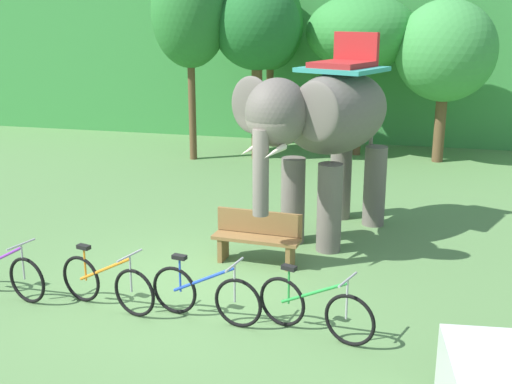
{
  "coord_description": "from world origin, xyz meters",
  "views": [
    {
      "loc": [
        3.17,
        -8.78,
        4.18
      ],
      "look_at": [
        0.7,
        1.0,
        1.3
      ],
      "focal_mm": 44.96,
      "sensor_mm": 36.0,
      "label": 1
    }
  ],
  "objects": [
    {
      "name": "ground_plane",
      "position": [
        0.0,
        0.0,
        0.0
      ],
      "size": [
        80.0,
        80.0,
        0.0
      ],
      "primitive_type": "plane",
      "color": "#567F47"
    },
    {
      "name": "bike_purple",
      "position": [
        -2.7,
        -1.07,
        0.39
      ],
      "size": [
        1.67,
        0.6,
        0.92
      ],
      "color": "black",
      "rests_on": "ground"
    },
    {
      "name": "tree_center_left",
      "position": [
        3.82,
        9.79,
        3.08
      ],
      "size": [
        2.74,
        2.74,
        4.48
      ],
      "color": "brown",
      "rests_on": "ground"
    },
    {
      "name": "elephant",
      "position": [
        1.63,
        2.69,
        2.2
      ],
      "size": [
        2.88,
        4.2,
        3.78
      ],
      "color": "#665E56",
      "rests_on": "ground"
    },
    {
      "name": "tree_left",
      "position": [
        1.49,
        10.14,
        3.55
      ],
      "size": [
        3.17,
        3.17,
        4.62
      ],
      "color": "brown",
      "rests_on": "ground"
    },
    {
      "name": "bike_blue",
      "position": [
        0.5,
        -1.07,
        0.39
      ],
      "size": [
        1.69,
        0.52,
        0.92
      ],
      "color": "black",
      "rests_on": "ground"
    },
    {
      "name": "bike_orange",
      "position": [
        -0.99,
        -1.08,
        0.39
      ],
      "size": [
        1.67,
        0.61,
        0.92
      ],
      "color": "black",
      "rests_on": "ground"
    },
    {
      "name": "bike_green",
      "position": [
        2.03,
        -1.13,
        0.39
      ],
      "size": [
        1.64,
        0.69,
        0.92
      ],
      "color": "black",
      "rests_on": "ground"
    },
    {
      "name": "wooden_bench",
      "position": [
        0.68,
        1.17,
        0.48
      ],
      "size": [
        1.52,
        0.51,
        0.89
      ],
      "color": "brown",
      "rests_on": "ground"
    },
    {
      "name": "foliage_hedge",
      "position": [
        0.0,
        14.84,
        3.16
      ],
      "size": [
        36.0,
        6.0,
        6.31
      ],
      "primitive_type": "cube",
      "color": "#3D8E42",
      "rests_on": "ground"
    },
    {
      "name": "tree_center",
      "position": [
        -1.27,
        8.92,
        3.69
      ],
      "size": [
        2.42,
        2.42,
        4.92
      ],
      "color": "brown",
      "rests_on": "ground"
    },
    {
      "name": "tree_far_left",
      "position": [
        -1.38,
        11.02,
        3.72
      ],
      "size": [
        2.02,
        2.02,
        5.13
      ],
      "color": "brown",
      "rests_on": "ground"
    },
    {
      "name": "tree_far_right",
      "position": [
        -3.04,
        8.38,
        4.06
      ],
      "size": [
        2.11,
        2.11,
        5.55
      ],
      "color": "brown",
      "rests_on": "ground"
    }
  ]
}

